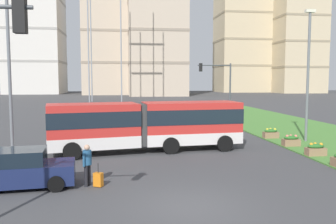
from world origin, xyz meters
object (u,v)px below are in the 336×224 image
(articulated_bus, at_px, (147,125))
(apartment_tower_westcentre, at_px, (112,35))
(traffic_light_far_right, at_px, (220,83))
(pedestrian_crossing, at_px, (87,162))
(flower_planter_4, at_px, (271,133))
(car_grey_wagon, at_px, (83,118))
(streetlight_left, at_px, (9,68))
(streetlight_median, at_px, (308,70))
(flower_planter_2, at_px, (316,149))
(apartment_tower_east, at_px, (296,32))
(apartment_tower_centre, at_px, (156,4))
(rolling_suitcase, at_px, (98,179))
(flower_planter_3, at_px, (291,141))
(apartment_tower_eastcentre, at_px, (246,17))
(car_navy_sedan, at_px, (18,170))
(apartment_tower_west, at_px, (35,33))

(articulated_bus, distance_m, apartment_tower_westcentre, 93.42)
(traffic_light_far_right, bearing_deg, articulated_bus, -123.14)
(pedestrian_crossing, distance_m, flower_planter_4, 16.09)
(car_grey_wagon, height_order, pedestrian_crossing, pedestrian_crossing)
(traffic_light_far_right, relative_size, streetlight_left, 0.65)
(streetlight_left, bearing_deg, streetlight_median, 7.59)
(flower_planter_2, distance_m, apartment_tower_east, 111.85)
(flower_planter_4, distance_m, apartment_tower_centre, 80.94)
(articulated_bus, xyz_separation_m, apartment_tower_centre, (8.31, 80.20, 24.12))
(rolling_suitcase, xyz_separation_m, apartment_tower_centre, (10.83, 87.26, 25.46))
(articulated_bus, height_order, streetlight_left, streetlight_left)
(rolling_suitcase, distance_m, flower_planter_3, 13.97)
(flower_planter_2, xyz_separation_m, streetlight_median, (1.90, 4.58, 4.62))
(articulated_bus, relative_size, flower_planter_2, 10.96)
(car_grey_wagon, height_order, apartment_tower_eastcentre, apartment_tower_eastcentre)
(flower_planter_2, relative_size, flower_planter_3, 1.00)
(flower_planter_3, xyz_separation_m, traffic_light_far_right, (-1.46, 12.11, 3.68))
(car_grey_wagon, relative_size, flower_planter_4, 4.10)
(articulated_bus, bearing_deg, streetlight_median, 8.74)
(streetlight_left, bearing_deg, apartment_tower_westcentre, 87.90)
(pedestrian_crossing, height_order, rolling_suitcase, pedestrian_crossing)
(flower_planter_2, xyz_separation_m, apartment_tower_eastcentre, (34.22, 108.04, 27.03))
(traffic_light_far_right, distance_m, apartment_tower_centre, 71.32)
(apartment_tower_eastcentre, relative_size, apartment_tower_east, 1.31)
(car_navy_sedan, distance_m, flower_planter_2, 15.71)
(car_grey_wagon, bearing_deg, flower_planter_2, -46.89)
(rolling_suitcase, relative_size, flower_planter_2, 0.88)
(articulated_bus, height_order, apartment_tower_eastcentre, apartment_tower_eastcentre)
(apartment_tower_centre, bearing_deg, flower_planter_4, -89.15)
(apartment_tower_west, height_order, apartment_tower_centre, apartment_tower_centre)
(streetlight_median, distance_m, apartment_tower_westcentre, 92.39)
(rolling_suitcase, bearing_deg, apartment_tower_west, 104.14)
(car_navy_sedan, height_order, apartment_tower_east, apartment_tower_east)
(flower_planter_2, bearing_deg, apartment_tower_west, 110.82)
(streetlight_left, height_order, apartment_tower_east, apartment_tower_east)
(apartment_tower_eastcentre, bearing_deg, pedestrian_crossing, -112.60)
(flower_planter_2, bearing_deg, car_grey_wagon, 133.11)
(articulated_bus, bearing_deg, rolling_suitcase, -109.61)
(flower_planter_2, height_order, apartment_tower_centre, apartment_tower_centre)
(apartment_tower_eastcentre, bearing_deg, flower_planter_4, -108.57)
(apartment_tower_westcentre, bearing_deg, apartment_tower_centre, -42.65)
(flower_planter_2, xyz_separation_m, apartment_tower_east, (48.83, 98.53, 20.47))
(apartment_tower_westcentre, bearing_deg, flower_planter_3, -81.46)
(flower_planter_2, distance_m, traffic_light_far_right, 15.60)
(flower_planter_4, xyz_separation_m, streetlight_median, (1.90, -1.59, 4.62))
(flower_planter_4, bearing_deg, articulated_bus, -160.57)
(rolling_suitcase, relative_size, apartment_tower_westcentre, 0.03)
(flower_planter_4, bearing_deg, apartment_tower_east, 62.13)
(streetlight_median, bearing_deg, rolling_suitcase, -147.59)
(flower_planter_2, bearing_deg, apartment_tower_centre, 90.79)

